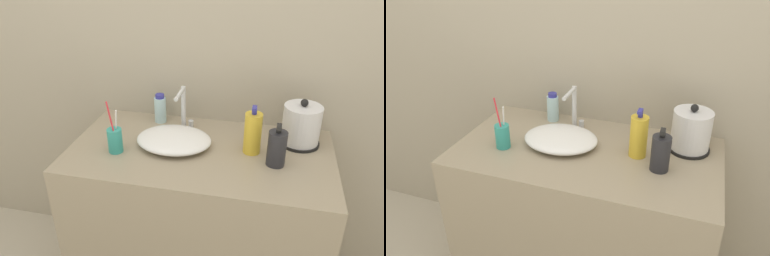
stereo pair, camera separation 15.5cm
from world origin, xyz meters
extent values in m
cube|color=#ADA38E|center=(0.00, 0.62, 1.30)|extent=(6.00, 0.04, 2.60)
cube|color=gray|center=(0.00, 0.30, 0.40)|extent=(1.11, 0.60, 0.80)
ellipsoid|color=white|center=(-0.12, 0.31, 0.83)|extent=(0.32, 0.26, 0.06)
cylinder|color=silver|center=(-0.12, 0.48, 0.91)|extent=(0.02, 0.02, 0.21)
cylinder|color=silver|center=(-0.12, 0.42, 1.00)|extent=(0.02, 0.13, 0.02)
cylinder|color=silver|center=(-0.08, 0.48, 0.82)|extent=(0.02, 0.02, 0.04)
cylinder|color=black|center=(0.41, 0.45, 0.81)|extent=(0.17, 0.17, 0.01)
cylinder|color=silver|center=(0.41, 0.45, 0.89)|extent=(0.16, 0.16, 0.18)
sphere|color=black|center=(0.41, 0.45, 1.00)|extent=(0.03, 0.03, 0.03)
cylinder|color=teal|center=(-0.34, 0.21, 0.86)|extent=(0.06, 0.06, 0.10)
cylinder|color=white|center=(-0.34, 0.22, 0.92)|extent=(0.03, 0.03, 0.15)
cylinder|color=#E5333F|center=(-0.34, 0.20, 0.94)|extent=(0.04, 0.01, 0.19)
cylinder|color=#28282D|center=(0.31, 0.25, 0.88)|extent=(0.07, 0.07, 0.14)
cylinder|color=black|center=(0.31, 0.25, 0.96)|extent=(0.02, 0.02, 0.02)
cube|color=black|center=(0.31, 0.24, 0.98)|extent=(0.02, 0.04, 0.01)
cylinder|color=gold|center=(0.21, 0.33, 0.89)|extent=(0.07, 0.07, 0.18)
cylinder|color=#333399|center=(0.21, 0.33, 0.99)|extent=(0.02, 0.02, 0.02)
cube|color=#333399|center=(0.21, 0.32, 1.01)|extent=(0.02, 0.04, 0.01)
cylinder|color=silver|center=(-0.24, 0.52, 0.87)|extent=(0.06, 0.06, 0.12)
cylinder|color=#333399|center=(-0.24, 0.52, 0.94)|extent=(0.04, 0.04, 0.02)
camera|label=1|loc=(0.27, -1.04, 1.62)|focal=35.00mm
camera|label=2|loc=(0.42, -1.00, 1.62)|focal=35.00mm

